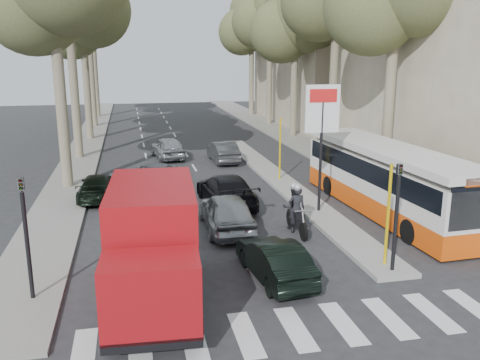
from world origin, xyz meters
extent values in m
plane|color=#28282B|center=(0.00, 0.00, 0.00)|extent=(120.00, 120.00, 0.00)
cube|color=gray|center=(8.60, 25.00, 0.06)|extent=(3.20, 70.00, 0.12)
cube|color=gray|center=(-8.00, 28.00, 0.06)|extent=(2.40, 64.00, 0.12)
cube|color=gray|center=(3.25, 11.00, 0.08)|extent=(1.50, 26.00, 0.16)
cube|color=#B7A88E|center=(15.50, 34.00, 8.00)|extent=(11.00, 20.00, 16.00)
cylinder|color=yellow|center=(3.25, -1.00, 1.75)|extent=(0.10, 0.10, 3.50)
cylinder|color=yellow|center=(3.25, 5.00, 1.75)|extent=(0.10, 0.10, 3.50)
cylinder|color=yellow|center=(3.25, 11.00, 1.75)|extent=(0.10, 0.10, 3.50)
cylinder|color=black|center=(3.25, 5.00, 2.60)|extent=(0.12, 0.12, 5.20)
cube|color=white|center=(3.25, 5.00, 4.60)|extent=(1.50, 0.10, 2.00)
cube|color=red|center=(3.25, 4.94, 5.15)|extent=(1.20, 0.02, 0.55)
cylinder|color=black|center=(3.25, -1.50, 1.60)|extent=(0.12, 0.12, 3.20)
imported|color=black|center=(3.25, -1.50, 3.10)|extent=(0.16, 0.41, 1.00)
cylinder|color=black|center=(-7.60, -1.00, 1.60)|extent=(0.12, 0.12, 3.20)
imported|color=black|center=(-7.60, -1.00, 3.10)|extent=(0.16, 0.41, 1.00)
cylinder|color=#6B604C|center=(-8.00, 12.00, 4.20)|extent=(0.56, 0.56, 8.40)
sphere|color=#4E532F|center=(-9.00, 12.60, 9.30)|extent=(5.20, 5.20, 5.20)
cylinder|color=#6B604C|center=(-8.10, 20.00, 4.48)|extent=(0.56, 0.56, 8.96)
sphere|color=#4E532F|center=(-9.10, 20.60, 9.92)|extent=(5.20, 5.20, 5.20)
cylinder|color=#6B604C|center=(-7.90, 28.00, 4.06)|extent=(0.56, 0.56, 8.12)
sphere|color=#4E532F|center=(-8.90, 28.60, 8.99)|extent=(5.20, 5.20, 5.20)
sphere|color=#4E532F|center=(-7.00, 27.20, 10.15)|extent=(5.80, 5.80, 5.80)
cylinder|color=#6B604C|center=(-8.00, 36.00, 4.76)|extent=(0.56, 0.56, 9.52)
sphere|color=#4E532F|center=(-9.00, 36.60, 10.54)|extent=(5.20, 5.20, 5.20)
cylinder|color=#6B604C|center=(-8.10, 44.00, 4.34)|extent=(0.56, 0.56, 8.68)
sphere|color=#4E532F|center=(-9.10, 44.60, 9.61)|extent=(5.20, 5.20, 5.20)
sphere|color=#4E532F|center=(-7.20, 43.20, 10.85)|extent=(5.80, 5.80, 5.80)
sphere|color=#4E532F|center=(-7.90, 45.10, 12.09)|extent=(4.80, 4.80, 4.80)
cylinder|color=#6B604C|center=(9.00, 10.00, 4.20)|extent=(0.56, 0.56, 8.40)
sphere|color=#4E532F|center=(8.00, 10.60, 9.30)|extent=(5.20, 5.20, 5.20)
cylinder|color=#6B604C|center=(9.10, 18.00, 4.62)|extent=(0.56, 0.56, 9.24)
sphere|color=#4E532F|center=(8.10, 18.60, 10.23)|extent=(5.20, 5.20, 5.20)
cylinder|color=#6B604C|center=(8.90, 26.00, 3.92)|extent=(0.56, 0.56, 7.84)
sphere|color=#4E532F|center=(7.90, 26.60, 8.68)|extent=(5.20, 5.20, 5.20)
sphere|color=#4E532F|center=(9.80, 25.20, 9.80)|extent=(5.80, 5.80, 5.80)
sphere|color=#4E532F|center=(9.10, 27.10, 10.92)|extent=(4.80, 4.80, 4.80)
cylinder|color=#6B604C|center=(9.00, 34.00, 4.48)|extent=(0.56, 0.56, 8.96)
sphere|color=#4E532F|center=(8.00, 34.60, 9.92)|extent=(5.20, 5.20, 5.20)
sphere|color=#4E532F|center=(9.90, 33.20, 11.20)|extent=(5.80, 5.80, 5.80)
cylinder|color=#6B604C|center=(9.10, 42.00, 4.20)|extent=(0.56, 0.56, 8.40)
sphere|color=#4E532F|center=(8.10, 42.60, 9.30)|extent=(5.20, 5.20, 5.20)
sphere|color=#4E532F|center=(10.00, 41.20, 10.50)|extent=(5.80, 5.80, 5.80)
sphere|color=#4E532F|center=(9.30, 43.10, 11.70)|extent=(4.80, 4.80, 4.80)
imported|color=gray|center=(-1.10, 3.78, 0.76)|extent=(1.82, 4.48, 1.52)
imported|color=black|center=(-0.50, -1.00, 0.63)|extent=(1.73, 3.94, 1.26)
imported|color=#515459|center=(-3.50, 10.42, 0.72)|extent=(2.85, 5.37, 1.44)
imported|color=black|center=(-0.50, 7.00, 0.74)|extent=(2.30, 5.21, 1.49)
imported|color=#9FA2A7|center=(-2.25, 18.82, 0.73)|extent=(2.29, 4.48, 1.46)
imported|color=#44464B|center=(1.16, 16.85, 0.68)|extent=(1.61, 4.16, 1.35)
imported|color=black|center=(-6.30, 9.55, 0.61)|extent=(1.99, 4.29, 1.21)
cube|color=black|center=(-4.23, -1.92, 0.56)|extent=(2.63, 6.25, 0.26)
cylinder|color=black|center=(-5.38, -3.89, 0.46)|extent=(0.36, 0.94, 0.92)
cylinder|color=black|center=(-3.35, -4.02, 0.46)|extent=(0.36, 0.94, 0.92)
cylinder|color=black|center=(-5.13, -0.02, 0.46)|extent=(0.36, 0.94, 0.92)
cylinder|color=black|center=(-3.10, -0.15, 0.46)|extent=(0.36, 0.94, 0.92)
cube|color=maroon|center=(-4.38, -4.26, 1.48)|extent=(2.33, 1.57, 1.73)
cube|color=black|center=(-4.43, -4.92, 1.68)|extent=(2.04, 0.21, 0.92)
cube|color=maroon|center=(-4.18, -1.10, 1.99)|extent=(2.62, 4.43, 2.55)
cube|color=#DC4B0C|center=(6.20, 4.57, 0.54)|extent=(2.97, 11.46, 0.89)
cube|color=silver|center=(6.20, 4.57, 1.73)|extent=(2.97, 11.46, 1.48)
cube|color=black|center=(6.20, 4.57, 2.03)|extent=(2.97, 11.01, 0.84)
cube|color=silver|center=(6.20, 4.57, 2.82)|extent=(2.97, 11.46, 0.30)
cube|color=black|center=(6.45, -1.08, 1.88)|extent=(2.17, 0.16, 1.48)
cylinder|color=black|center=(5.25, 0.89, 0.44)|extent=(0.32, 0.96, 0.95)
cylinder|color=black|center=(7.48, 0.99, 0.44)|extent=(0.32, 0.96, 0.95)
cylinder|color=black|center=(4.93, 7.93, 0.44)|extent=(0.32, 0.96, 0.95)
cylinder|color=black|center=(7.16, 8.03, 0.44)|extent=(0.32, 0.96, 0.95)
cylinder|color=black|center=(1.50, 1.97, 0.35)|extent=(0.11, 0.71, 0.71)
cylinder|color=black|center=(1.50, 3.63, 0.35)|extent=(0.11, 0.71, 0.71)
cylinder|color=silver|center=(1.50, 2.05, 0.77)|extent=(0.07, 0.44, 0.88)
cube|color=black|center=(1.50, 2.85, 0.50)|extent=(0.24, 0.83, 0.33)
cube|color=black|center=(1.50, 2.63, 0.79)|extent=(0.33, 0.50, 0.24)
cube|color=black|center=(1.50, 3.19, 0.73)|extent=(0.31, 0.72, 0.13)
cylinder|color=silver|center=(1.50, 2.12, 1.12)|extent=(0.68, 0.05, 0.04)
imported|color=black|center=(1.50, 2.85, 0.98)|extent=(0.68, 0.44, 1.85)
imported|color=black|center=(1.50, 3.30, 0.92)|extent=(0.84, 0.47, 1.74)
sphere|color=#B2B2B7|center=(1.50, 2.80, 1.85)|extent=(0.31, 0.31, 0.31)
sphere|color=#B2B2B7|center=(1.50, 3.26, 1.79)|extent=(0.31, 0.31, 0.31)
imported|color=#45344F|center=(8.21, 5.82, 1.03)|extent=(0.95, 1.19, 1.82)
imported|color=brown|center=(7.20, 7.28, 0.96)|extent=(1.11, 1.11, 1.69)
camera|label=1|loc=(-4.67, -15.10, 6.80)|focal=38.00mm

